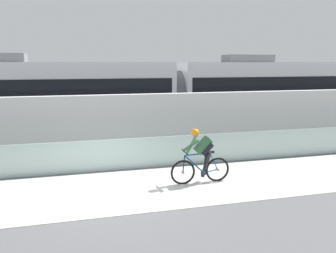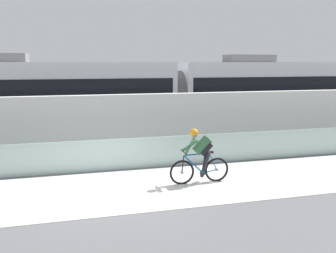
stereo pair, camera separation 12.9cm
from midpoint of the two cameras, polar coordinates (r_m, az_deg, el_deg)
The scene contains 8 objects.
ground_plane at distance 9.48m, azimuth -9.62°, elevation -10.61°, with size 200.00×200.00×0.00m, color slate.
bike_path_deck at distance 9.48m, azimuth -9.62°, elevation -10.57°, with size 32.00×3.20×0.01m, color silver.
glass_parapet at distance 11.08m, azimuth -10.53°, elevation -4.75°, with size 32.00×0.05×1.01m, color #ADC6C1.
concrete_barrier_wall at distance 12.70m, azimuth -11.20°, elevation 0.10°, with size 32.00×0.36×2.28m, color silver.
tram_rail_near at distance 15.35m, azimuth -11.59°, elevation -2.42°, with size 32.00×0.08×0.01m, color #595654.
tram_rail_far at distance 16.75m, azimuth -11.85°, elevation -1.35°, with size 32.00×0.08×0.01m, color #595654.
tram at distance 16.32m, azimuth 0.83°, elevation 5.28°, with size 22.56×2.54×3.81m.
cyclist_on_bike at distance 9.74m, azimuth 5.16°, elevation -5.08°, with size 1.77×0.58×1.61m.
Camera 1 is at (-0.72, -8.81, 3.41)m, focal length 36.29 mm.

